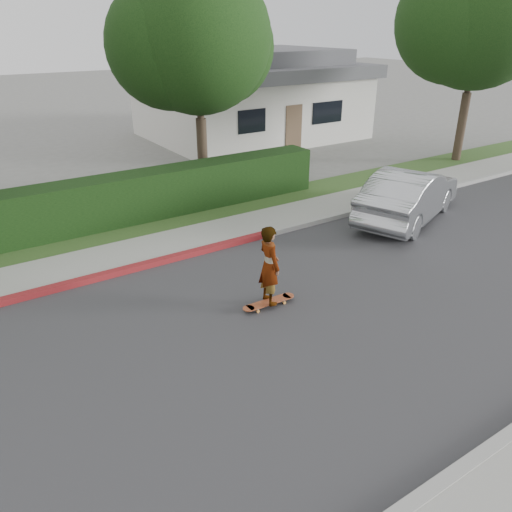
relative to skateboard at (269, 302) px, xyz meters
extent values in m
plane|color=slate|center=(1.22, -0.90, -0.11)|extent=(120.00, 120.00, 0.00)
cube|color=#2D2D30|center=(1.22, -0.90, -0.10)|extent=(60.00, 8.00, 0.01)
cube|color=#9E9E99|center=(1.22, 3.20, -0.03)|extent=(60.00, 0.20, 0.15)
cube|color=maroon|center=(-3.78, 3.20, -0.03)|extent=(12.00, 0.21, 0.15)
cube|color=gray|center=(1.22, 4.10, -0.05)|extent=(60.00, 1.60, 0.12)
cube|color=#2D4C1E|center=(1.22, 5.70, -0.06)|extent=(60.00, 1.60, 0.10)
cube|color=black|center=(-1.78, 6.30, 0.64)|extent=(15.00, 1.00, 1.50)
cylinder|color=#33261C|center=(2.72, 8.10, 1.15)|extent=(0.36, 0.36, 2.52)
cylinder|color=#33261C|center=(2.72, 8.10, 3.04)|extent=(0.24, 0.24, 2.10)
sphere|color=black|center=(2.72, 8.10, 4.93)|extent=(4.80, 4.80, 4.80)
sphere|color=black|center=(1.92, 8.50, 4.73)|extent=(4.08, 4.08, 4.08)
sphere|color=black|center=(3.62, 8.40, 4.63)|extent=(3.84, 3.84, 3.84)
cylinder|color=#33261C|center=(13.72, 5.60, 1.33)|extent=(0.36, 0.36, 2.88)
cylinder|color=#33261C|center=(13.72, 5.60, 3.49)|extent=(0.24, 0.24, 2.40)
sphere|color=black|center=(13.72, 5.60, 5.65)|extent=(5.60, 5.60, 5.60)
sphere|color=black|center=(12.92, 6.00, 5.45)|extent=(4.76, 4.76, 4.76)
sphere|color=black|center=(14.62, 5.90, 5.35)|extent=(4.48, 4.48, 4.48)
cube|color=beige|center=(9.22, 15.10, 1.39)|extent=(10.00, 8.00, 3.00)
cube|color=#4C4C51|center=(9.22, 15.10, 3.19)|extent=(10.60, 8.60, 0.60)
cube|color=#4C4C51|center=(9.22, 15.10, 3.79)|extent=(8.40, 6.40, 0.80)
cube|color=black|center=(6.72, 11.08, 1.49)|extent=(1.40, 0.06, 1.00)
cube|color=black|center=(11.02, 11.08, 1.49)|extent=(1.80, 0.06, 1.00)
cube|color=brown|center=(9.02, 11.08, 0.94)|extent=(0.90, 0.06, 2.10)
cylinder|color=#E7943F|center=(-0.34, -0.09, -0.07)|extent=(0.07, 0.04, 0.07)
cylinder|color=#E7943F|center=(-0.33, 0.10, -0.07)|extent=(0.07, 0.04, 0.07)
cylinder|color=#E7943F|center=(0.33, -0.10, -0.07)|extent=(0.07, 0.04, 0.07)
cylinder|color=#E7943F|center=(0.34, 0.09, -0.07)|extent=(0.07, 0.04, 0.07)
cube|color=silver|center=(-0.34, 0.01, -0.02)|extent=(0.06, 0.20, 0.03)
cube|color=silver|center=(0.34, -0.01, -0.02)|extent=(0.06, 0.20, 0.03)
cube|color=brown|center=(0.00, 0.00, 0.01)|extent=(1.01, 0.27, 0.02)
cylinder|color=brown|center=(-0.50, 0.01, 0.01)|extent=(0.25, 0.25, 0.02)
cylinder|color=brown|center=(0.50, -0.01, 0.01)|extent=(0.25, 0.25, 0.02)
imported|color=white|center=(0.00, 0.00, 0.88)|extent=(0.47, 0.66, 1.72)
imported|color=#B6BABE|center=(6.49, 1.99, 0.67)|extent=(5.02, 3.28, 1.56)
camera|label=1|loc=(-5.26, -7.52, 5.40)|focal=35.00mm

